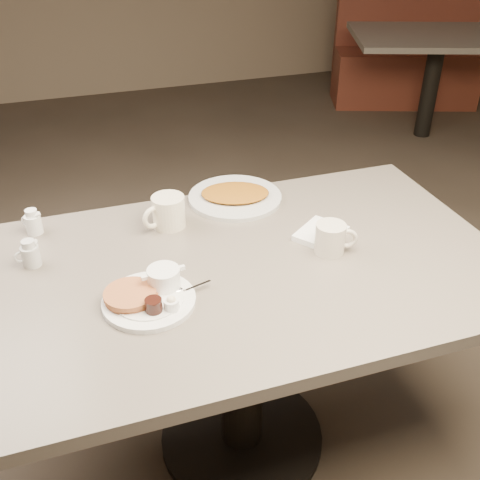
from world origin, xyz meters
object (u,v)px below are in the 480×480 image
object	(u,v)px
main_plate	(149,294)
creamer_left	(30,254)
diner_table	(242,311)
coffee_mug_near	(331,238)
hash_plate	(235,196)
booth_back_right	(408,56)
creamer_right	(33,222)
coffee_mug_far	(167,212)

from	to	relation	value
main_plate	creamer_left	world-z (taller)	creamer_left
diner_table	coffee_mug_near	world-z (taller)	coffee_mug_near
main_plate	hash_plate	world-z (taller)	main_plate
diner_table	booth_back_right	size ratio (longest dim) A/B	0.88
creamer_right	booth_back_right	size ratio (longest dim) A/B	0.05
diner_table	hash_plate	size ratio (longest dim) A/B	3.87
main_plate	coffee_mug_far	distance (m)	0.37
creamer_left	hash_plate	bearing A→B (deg)	15.95
coffee_mug_near	diner_table	bearing A→B (deg)	176.34
coffee_mug_near	coffee_mug_far	world-z (taller)	coffee_mug_far
main_plate	diner_table	bearing A→B (deg)	16.08
main_plate	coffee_mug_near	size ratio (longest dim) A/B	2.29
diner_table	coffee_mug_near	size ratio (longest dim) A/B	11.28
hash_plate	booth_back_right	size ratio (longest dim) A/B	0.23
creamer_left	creamer_right	size ratio (longest dim) A/B	1.00
creamer_left	coffee_mug_far	bearing A→B (deg)	12.24
main_plate	coffee_mug_far	bearing A→B (deg)	70.54
coffee_mug_far	hash_plate	size ratio (longest dim) A/B	0.40
booth_back_right	coffee_mug_far	bearing A→B (deg)	-134.61
diner_table	main_plate	xyz separation A→B (m)	(-0.28, -0.08, 0.19)
coffee_mug_far	creamer_left	bearing A→B (deg)	-167.76
hash_plate	creamer_right	bearing A→B (deg)	-179.00
creamer_left	creamer_right	distance (m)	0.18
coffee_mug_far	creamer_right	size ratio (longest dim) A/B	1.95
coffee_mug_near	creamer_left	world-z (taller)	coffee_mug_near
diner_table	creamer_right	xyz separation A→B (m)	(-0.55, 0.36, 0.21)
main_plate	hash_plate	bearing A→B (deg)	50.29
hash_plate	diner_table	bearing A→B (deg)	-104.85
creamer_right	hash_plate	xyz separation A→B (m)	(0.65, 0.01, -0.02)
creamer_left	creamer_right	xyz separation A→B (m)	(0.01, 0.18, 0.00)
creamer_left	booth_back_right	size ratio (longest dim) A/B	0.05
coffee_mug_far	creamer_left	xyz separation A→B (m)	(-0.41, -0.09, -0.01)
creamer_left	booth_back_right	distance (m)	4.07
main_plate	creamer_left	bearing A→B (deg)	137.12
creamer_left	hash_plate	size ratio (longest dim) A/B	0.21
creamer_right	booth_back_right	distance (m)	3.95
diner_table	creamer_left	bearing A→B (deg)	161.85
coffee_mug_near	hash_plate	size ratio (longest dim) A/B	0.34
creamer_left	hash_plate	world-z (taller)	creamer_left
main_plate	coffee_mug_far	xyz separation A→B (m)	(0.12, 0.35, 0.03)
coffee_mug_near	coffee_mug_far	bearing A→B (deg)	145.22
coffee_mug_near	creamer_left	distance (m)	0.85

